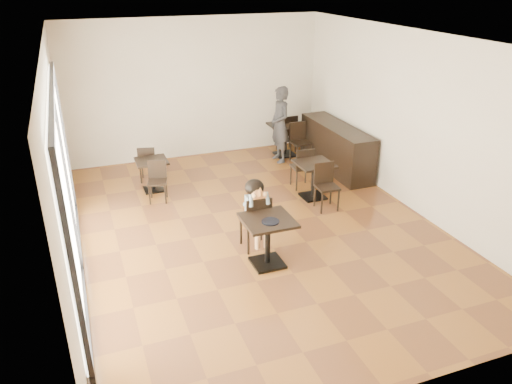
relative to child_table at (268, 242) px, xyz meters
name	(u,v)px	position (x,y,z in m)	size (l,w,h in m)	color
floor	(256,227)	(0.26, 1.18, -0.39)	(6.00, 8.00, 0.01)	brown
ceiling	(256,38)	(0.26, 1.18, 2.81)	(6.00, 8.00, 0.01)	silver
wall_back	(196,89)	(0.26, 5.18, 1.21)	(6.00, 0.01, 3.20)	silver
wall_front	(406,266)	(0.26, -2.82, 1.21)	(6.00, 0.01, 3.20)	silver
wall_left	(60,163)	(-2.74, 1.18, 1.21)	(0.01, 8.00, 3.20)	silver
wall_right	(411,122)	(3.26, 1.18, 1.21)	(0.01, 8.00, 3.20)	silver
storefront_window	(65,189)	(-2.71, 0.68, 1.01)	(0.04, 4.50, 2.60)	white
child_table	(268,242)	(0.00, 0.00, 0.00)	(0.73, 0.73, 0.78)	black
child_chair	(255,221)	(0.00, 0.55, 0.08)	(0.42, 0.42, 0.93)	black
child	(255,215)	(0.00, 0.55, 0.20)	(0.42, 0.59, 1.17)	gray
plate	(270,221)	(0.00, -0.10, 0.40)	(0.26, 0.26, 0.02)	black
pizza_slice	(259,195)	(0.00, 0.36, 0.63)	(0.27, 0.21, 0.06)	#EFD97A
adult_patron	(280,125)	(1.93, 4.09, 0.49)	(0.64, 0.42, 1.75)	#323236
cafe_table_mid	(314,180)	(1.75, 1.96, -0.03)	(0.69, 0.69, 0.73)	black
cafe_table_left	(153,175)	(-1.14, 3.41, -0.06)	(0.62, 0.62, 0.65)	black
cafe_table_back	(285,140)	(2.20, 4.39, -0.01)	(0.72, 0.72, 0.76)	black
chair_mid_a	(302,167)	(1.75, 2.51, 0.05)	(0.39, 0.39, 0.87)	black
chair_mid_b	(327,187)	(1.75, 1.41, 0.05)	(0.39, 0.39, 0.87)	black
chair_left_a	(148,163)	(-1.14, 3.96, 0.00)	(0.35, 0.35, 0.78)	black
chair_left_b	(157,182)	(-1.14, 2.86, 0.00)	(0.35, 0.35, 0.78)	black
chair_back_a	(286,133)	(2.36, 4.68, 0.07)	(0.41, 0.41, 0.92)	black
chair_back_b	(301,143)	(2.36, 3.84, 0.07)	(0.41, 0.41, 0.92)	black
service_counter	(336,147)	(2.91, 3.18, 0.11)	(0.60, 2.40, 1.00)	black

